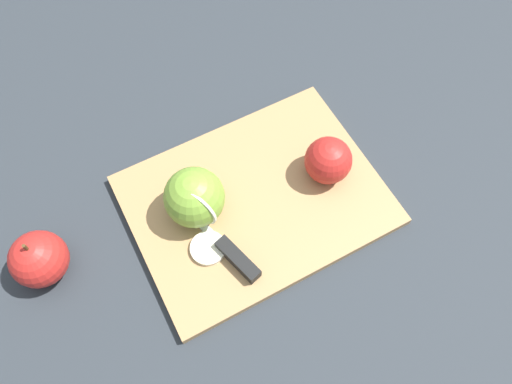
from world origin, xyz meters
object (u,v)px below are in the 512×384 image
Objects in this scene: apple_half_left at (328,160)px; knife at (235,256)px; apple_whole at (40,262)px; apple_half_right at (194,198)px.

apple_half_left is 0.49× the size of knife.
apple_half_left is 0.78× the size of apple_whole.
apple_half_left reaches higher than knife.
apple_half_right is 0.96× the size of apple_whole.
apple_whole reaches higher than apple_half_left.
knife is 1.59× the size of apple_whole.
knife is at bearing 94.76° from apple_half_left.
apple_whole is at bearing 69.93° from apple_half_left.
apple_half_left is at bearing -178.66° from apple_whole.
apple_whole is at bearing 48.95° from knife.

